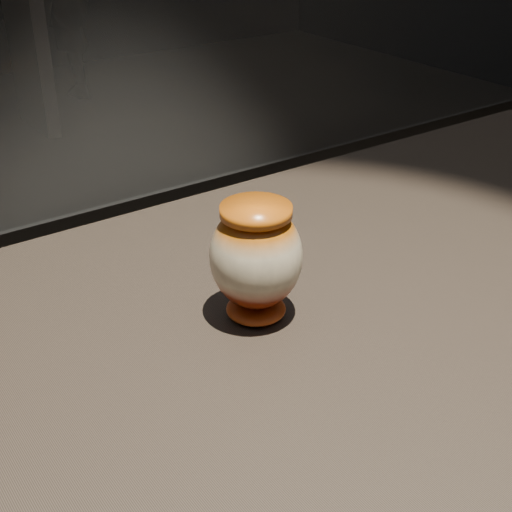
% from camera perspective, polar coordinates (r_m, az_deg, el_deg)
% --- Properties ---
extents(display_plinth, '(2.00, 0.80, 0.90)m').
position_cam_1_polar(display_plinth, '(1.09, 1.19, -17.06)').
color(display_plinth, black).
rests_on(display_plinth, ground).
extents(main_vase, '(0.12, 0.12, 0.16)m').
position_cam_1_polar(main_vase, '(0.88, 0.00, -0.16)').
color(main_vase, maroon).
rests_on(main_vase, display_plinth).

